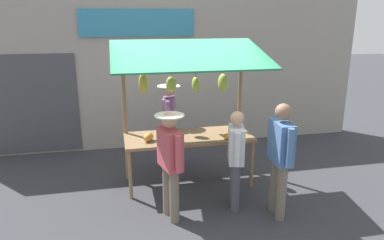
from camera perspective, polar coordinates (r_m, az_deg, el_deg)
ground_plane at (r=6.63m, az=-0.55°, el=-9.74°), size 40.00×40.00×0.00m
street_backdrop at (r=8.21m, az=-4.15°, el=7.67°), size 9.00×0.30×3.40m
market_stall at (r=6.14m, az=-0.72°, el=3.36°), size 2.50×1.46×2.50m
vendor_with_sunhat at (r=6.93m, az=-3.58°, el=0.16°), size 0.43×0.69×1.67m
shopper_with_shopping_bag at (r=5.17m, az=-3.46°, el=-5.93°), size 0.42×0.68×1.61m
shopper_with_ponytail at (r=5.51m, az=6.91°, el=-5.31°), size 0.33×0.65×1.55m
shopper_in_striped_shirt at (r=5.36m, az=13.75°, el=-4.91°), size 0.26×0.72×1.72m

